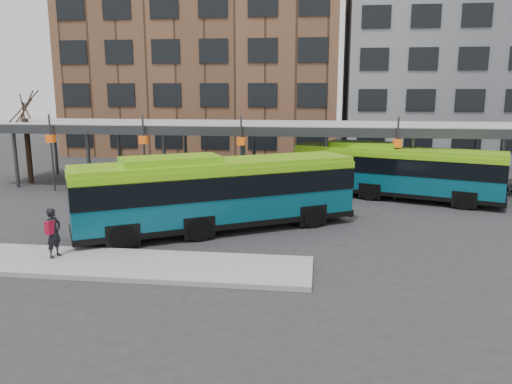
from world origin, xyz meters
name	(u,v)px	position (x,y,z in m)	size (l,w,h in m)	color
ground	(277,247)	(0.00, 0.00, 0.00)	(120.00, 120.00, 0.00)	#28282B
boarding_island	(119,264)	(-5.50, -3.00, 0.09)	(14.00, 3.00, 0.18)	gray
canopy	(294,127)	(-0.06, 12.87, 3.91)	(40.00, 6.53, 4.80)	#999B9E
tree	(28,148)	(-18.00, 12.00, 2.43)	(1.64, 1.64, 5.60)	black
building_brick	(207,42)	(-10.00, 32.00, 11.00)	(26.00, 14.00, 22.00)	brown
building_grey	(475,50)	(16.00, 32.00, 10.00)	(24.00, 14.00, 20.00)	slate
bus_front	(217,191)	(-2.92, 2.11, 1.82)	(12.32, 8.67, 3.49)	#08475B
bus_rear	(395,170)	(6.01, 10.15, 1.69)	(11.96, 6.29, 3.25)	#08475B
pedestrian	(54,232)	(-8.07, -2.77, 1.13)	(0.57, 0.75, 1.86)	black
bike_rack	(501,187)	(12.63, 12.05, 0.49)	(5.16, 1.25, 1.07)	slate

